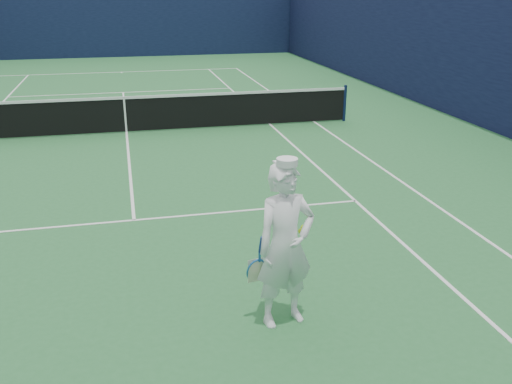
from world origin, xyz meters
TOP-DOWN VIEW (x-y plane):
  - ground at (0.00, 0.00)m, footprint 80.00×80.00m
  - court_markings at (0.00, 0.00)m, footprint 11.03×23.83m
  - windscreen_fence at (0.00, 0.00)m, footprint 20.12×36.12m
  - tennis_net at (0.00, 0.00)m, footprint 12.88×0.09m
  - tennis_player at (1.68, -10.01)m, footprint 0.88×0.62m

SIDE VIEW (x-z plane):
  - ground at x=0.00m, z-range 0.00..0.00m
  - court_markings at x=0.00m, z-range 0.00..0.01m
  - tennis_net at x=0.00m, z-range 0.02..1.09m
  - tennis_player at x=1.68m, z-range -0.02..2.04m
  - windscreen_fence at x=0.00m, z-range 0.00..4.00m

